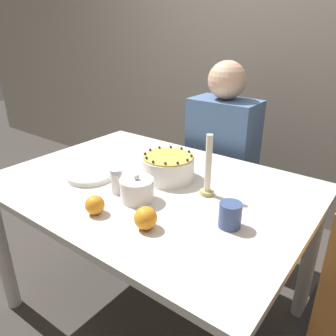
{
  "coord_description": "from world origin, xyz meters",
  "views": [
    {
      "loc": [
        0.87,
        -1.02,
        1.41
      ],
      "look_at": [
        0.03,
        0.09,
        0.81
      ],
      "focal_mm": 35.0,
      "sensor_mm": 36.0,
      "label": 1
    }
  ],
  "objects_px": {
    "candle": "(208,171)",
    "person_man_blue_shirt": "(220,174)",
    "sugar_bowl": "(137,190)",
    "sugar_shaker": "(117,181)",
    "cake": "(168,167)"
  },
  "relations": [
    {
      "from": "sugar_bowl",
      "to": "person_man_blue_shirt",
      "type": "height_order",
      "value": "person_man_blue_shirt"
    },
    {
      "from": "candle",
      "to": "person_man_blue_shirt",
      "type": "relative_size",
      "value": 0.21
    },
    {
      "from": "cake",
      "to": "sugar_shaker",
      "type": "xyz_separation_m",
      "value": [
        -0.08,
        -0.25,
        -0.0
      ]
    },
    {
      "from": "candle",
      "to": "person_man_blue_shirt",
      "type": "bearing_deg",
      "value": 112.99
    },
    {
      "from": "sugar_bowl",
      "to": "sugar_shaker",
      "type": "height_order",
      "value": "sugar_bowl"
    },
    {
      "from": "cake",
      "to": "sugar_bowl",
      "type": "distance_m",
      "value": 0.24
    },
    {
      "from": "cake",
      "to": "person_man_blue_shirt",
      "type": "distance_m",
      "value": 0.67
    },
    {
      "from": "candle",
      "to": "cake",
      "type": "bearing_deg",
      "value": 173.1
    },
    {
      "from": "cake",
      "to": "candle",
      "type": "distance_m",
      "value": 0.23
    },
    {
      "from": "person_man_blue_shirt",
      "to": "sugar_shaker",
      "type": "bearing_deg",
      "value": 87.4
    },
    {
      "from": "sugar_shaker",
      "to": "cake",
      "type": "bearing_deg",
      "value": 71.28
    },
    {
      "from": "sugar_bowl",
      "to": "sugar_shaker",
      "type": "distance_m",
      "value": 0.11
    },
    {
      "from": "sugar_bowl",
      "to": "person_man_blue_shirt",
      "type": "xyz_separation_m",
      "value": [
        -0.07,
        0.86,
        -0.26
      ]
    },
    {
      "from": "candle",
      "to": "sugar_bowl",
      "type": "bearing_deg",
      "value": -133.18
    },
    {
      "from": "person_man_blue_shirt",
      "to": "candle",
      "type": "bearing_deg",
      "value": 112.99
    }
  ]
}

